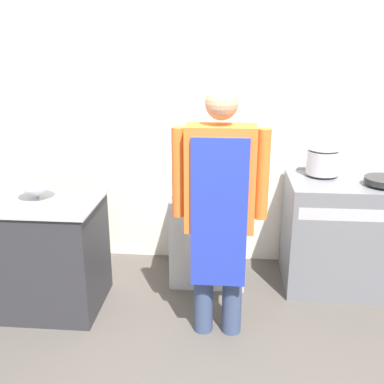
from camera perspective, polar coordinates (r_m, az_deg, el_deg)
name	(u,v)px	position (r m, az deg, el deg)	size (l,w,h in m)	color
wall_back	(197,120)	(4.08, 0.58, 9.15)	(8.00, 0.05, 2.70)	silver
prep_counter	(29,253)	(3.76, -20.03, -7.33)	(1.16, 0.70, 0.89)	#2D2D33
stove	(347,233)	(4.04, 19.05, -5.00)	(1.02, 0.69, 0.96)	slate
fridge_unit	(209,231)	(3.99, 2.15, -4.96)	(0.64, 0.62, 0.85)	silver
person_cook	(220,202)	(2.99, 3.52, -1.31)	(0.64, 0.24, 1.76)	#38476B
mixing_bowl	(37,192)	(3.59, -19.13, 0.03)	(0.28, 0.28, 0.10)	#B2B5BC
stock_pot	(323,160)	(3.91, 16.29, 3.94)	(0.27, 0.27, 0.24)	#B2B5BC
saute_pan	(384,181)	(3.83, 23.22, 1.33)	(0.30, 0.30, 0.05)	#262628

